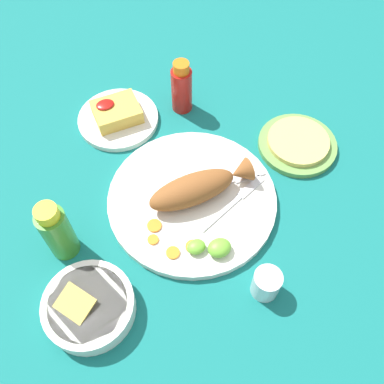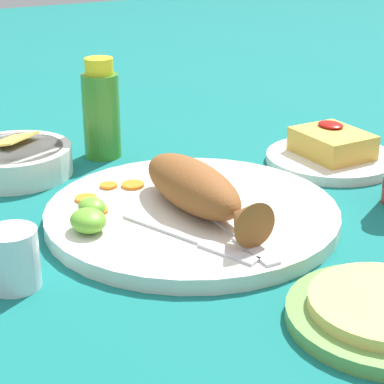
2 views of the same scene
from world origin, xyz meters
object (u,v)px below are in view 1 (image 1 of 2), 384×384
(guacamole_bowl, at_px, (89,306))
(tortilla_plate, at_px, (297,145))
(hot_sauce_bottle_red, at_px, (182,88))
(main_plate, at_px, (192,199))
(fork_near, at_px, (230,181))
(fork_far, at_px, (237,199))
(fried_fish, at_px, (198,187))
(side_plate_fries, at_px, (118,119))
(hot_sauce_bottle_green, at_px, (57,231))
(salt_cup, at_px, (266,284))

(guacamole_bowl, bearing_deg, tortilla_plate, -161.50)
(hot_sauce_bottle_red, bearing_deg, main_plate, 71.80)
(fork_near, distance_m, fork_far, 0.05)
(fork_far, distance_m, hot_sauce_bottle_red, 0.31)
(fried_fish, bearing_deg, fork_near, -178.01)
(fried_fish, height_order, side_plate_fries, fried_fish)
(main_plate, height_order, fried_fish, fried_fish)
(fried_fish, xyz_separation_m, hot_sauce_bottle_red, (-0.07, -0.26, 0.02))
(main_plate, xyz_separation_m, fried_fish, (-0.01, -0.00, 0.04))
(fork_far, height_order, hot_sauce_bottle_red, hot_sauce_bottle_red)
(fork_near, bearing_deg, hot_sauce_bottle_green, -177.01)
(hot_sauce_bottle_green, distance_m, salt_cup, 0.40)
(main_plate, height_order, salt_cup, salt_cup)
(fork_near, xyz_separation_m, hot_sauce_bottle_green, (0.37, 0.00, 0.05))
(side_plate_fries, bearing_deg, hot_sauce_bottle_green, 54.31)
(hot_sauce_bottle_green, bearing_deg, side_plate_fries, -125.69)
(side_plate_fries, bearing_deg, hot_sauce_bottle_red, 173.39)
(guacamole_bowl, bearing_deg, side_plate_fries, -114.24)
(side_plate_fries, bearing_deg, salt_cup, 103.29)
(guacamole_bowl, bearing_deg, main_plate, -151.69)
(salt_cup, relative_size, guacamole_bowl, 0.38)
(fork_far, bearing_deg, salt_cup, -122.02)
(side_plate_fries, xyz_separation_m, guacamole_bowl, (0.19, 0.42, 0.02))
(fork_far, bearing_deg, fork_near, 59.35)
(guacamole_bowl, bearing_deg, fried_fish, -152.93)
(fork_near, bearing_deg, hot_sauce_bottle_red, 93.72)
(fork_near, relative_size, hot_sauce_bottle_red, 1.34)
(hot_sauce_bottle_red, bearing_deg, fork_far, 89.55)
(fried_fish, height_order, fork_far, fried_fish)
(hot_sauce_bottle_red, bearing_deg, salt_cup, 85.60)
(fork_near, xyz_separation_m, hot_sauce_bottle_red, (0.01, -0.26, 0.04))
(fork_far, relative_size, guacamole_bowl, 1.07)
(fried_fish, distance_m, guacamole_bowl, 0.31)
(fried_fish, bearing_deg, guacamole_bowl, 26.57)
(tortilla_plate, bearing_deg, fried_fish, 8.64)
(salt_cup, bearing_deg, fork_far, -100.65)
(side_plate_fries, height_order, guacamole_bowl, guacamole_bowl)
(main_plate, xyz_separation_m, fork_far, (-0.08, 0.04, 0.01))
(fork_near, bearing_deg, fork_far, -96.72)
(hot_sauce_bottle_green, height_order, guacamole_bowl, hot_sauce_bottle_green)
(fried_fish, distance_m, fork_near, 0.08)
(fried_fish, distance_m, fork_far, 0.09)
(fried_fish, height_order, hot_sauce_bottle_green, hot_sauce_bottle_green)
(fried_fish, xyz_separation_m, salt_cup, (-0.03, 0.23, -0.02))
(hot_sauce_bottle_red, height_order, tortilla_plate, hot_sauce_bottle_red)
(main_plate, bearing_deg, tortilla_plate, -171.77)
(hot_sauce_bottle_green, distance_m, guacamole_bowl, 0.15)
(hot_sauce_bottle_green, xyz_separation_m, guacamole_bowl, (-0.01, 0.14, -0.05))
(fried_fish, height_order, salt_cup, fried_fish)
(fork_near, bearing_deg, main_plate, -175.26)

